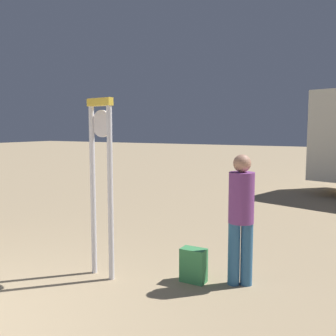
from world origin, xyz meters
TOP-DOWN VIEW (x-y plane):
  - standing_clock at (0.66, 2.18)m, footprint 0.44×0.16m
  - person_near_clock at (2.35, 2.79)m, footprint 0.32×0.32m
  - backpack at (1.80, 2.59)m, footprint 0.32×0.23m

SIDE VIEW (x-z plane):
  - backpack at x=1.80m, z-range 0.00..0.43m
  - person_near_clock at x=2.35m, z-range 0.10..1.75m
  - standing_clock at x=0.66m, z-range 0.23..2.58m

